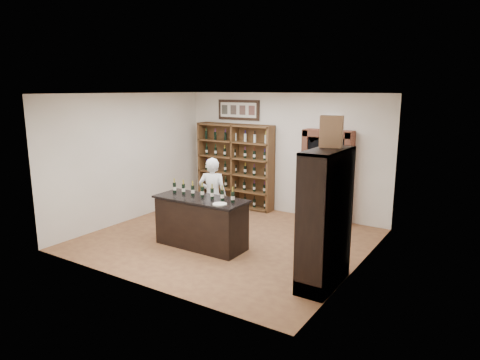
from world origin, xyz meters
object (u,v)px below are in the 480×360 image
(side_cabinet, at_px, (326,240))
(shopkeeper, at_px, (213,196))
(counter_bottle_0, at_px, (174,188))
(tasting_counter, at_px, (201,223))
(wine_shelf, at_px, (236,165))
(wine_crate, at_px, (331,132))

(side_cabinet, xyz_separation_m, shopkeeper, (-3.02, 1.09, 0.08))
(counter_bottle_0, bearing_deg, shopkeeper, 59.69)
(tasting_counter, bearing_deg, shopkeeper, 110.35)
(wine_shelf, relative_size, counter_bottle_0, 7.33)
(wine_crate, bearing_deg, shopkeeper, 150.90)
(shopkeeper, relative_size, wine_crate, 3.39)
(wine_shelf, xyz_separation_m, shopkeeper, (0.81, -2.15, -0.27))
(shopkeeper, xyz_separation_m, wine_crate, (2.95, -0.89, 1.61))
(counter_bottle_0, distance_m, shopkeeper, 0.89)
(wine_shelf, xyz_separation_m, wine_crate, (3.75, -3.04, 1.35))
(tasting_counter, xyz_separation_m, shopkeeper, (-0.29, 0.79, 0.34))
(side_cabinet, relative_size, shopkeeper, 1.32)
(shopkeeper, bearing_deg, tasting_counter, 86.19)
(wine_shelf, distance_m, tasting_counter, 3.19)
(counter_bottle_0, bearing_deg, wine_shelf, 97.52)
(tasting_counter, relative_size, shopkeeper, 1.13)
(shopkeeper, bearing_deg, counter_bottle_0, 35.53)
(wine_shelf, distance_m, shopkeeper, 2.31)
(wine_shelf, relative_size, wine_crate, 4.48)
(tasting_counter, height_order, shopkeeper, shopkeeper)
(counter_bottle_0, height_order, side_cabinet, side_cabinet)
(tasting_counter, relative_size, wine_crate, 3.83)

